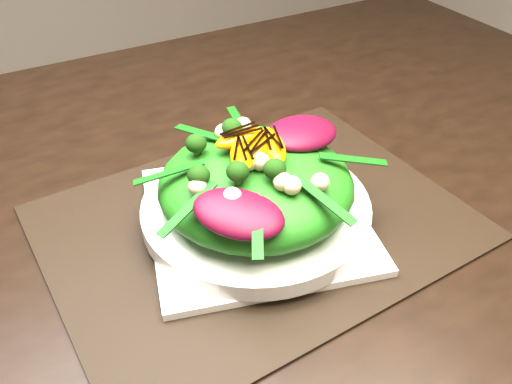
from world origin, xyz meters
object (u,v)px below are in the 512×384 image
dining_table (186,185)px  placemat (256,222)px  lettuce_mound (256,184)px  orange_segment (253,145)px  plate_base (256,218)px  salad_bowl (256,209)px

dining_table → placemat: bearing=-76.1°
lettuce_mound → dining_table: bearing=103.9°
lettuce_mound → orange_segment: orange_segment is taller
dining_table → orange_segment: 0.18m
placemat → lettuce_mound: 0.06m
plate_base → orange_segment: bearing=75.3°
salad_bowl → lettuce_mound: (0.00, -0.00, 0.04)m
placemat → plate_base: (-0.00, 0.00, 0.01)m
orange_segment → salad_bowl: bearing=-104.7°
dining_table → orange_segment: size_ratio=24.64×
dining_table → orange_segment: dining_table is taller
salad_bowl → lettuce_mound: size_ratio=1.20×
salad_bowl → plate_base: bearing=-90.0°
salad_bowl → orange_segment: (0.00, 0.01, 0.08)m
plate_base → salad_bowl: (0.00, 0.00, 0.01)m
plate_base → orange_segment: size_ratio=3.90×
lettuce_mound → orange_segment: (0.00, 0.01, 0.05)m
placemat → plate_base: bearing=180.0°
placemat → orange_segment: size_ratio=7.51×
orange_segment → dining_table: bearing=106.2°
plate_base → orange_segment: (0.00, 0.01, 0.10)m
placemat → plate_base: 0.01m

